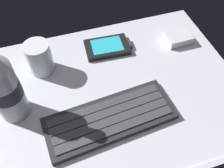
{
  "coord_description": "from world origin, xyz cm",
  "views": [
    {
      "loc": [
        -10.99,
        -34.29,
        49.7
      ],
      "look_at": [
        0.0,
        0.0,
        3.0
      ],
      "focal_mm": 40.24,
      "sensor_mm": 36.0,
      "label": 1
    }
  ],
  "objects": [
    {
      "name": "charger_block",
      "position": [
        23.47,
        11.41,
        1.2
      ],
      "size": [
        7.0,
        5.6,
        2.4
      ],
      "primitive_type": "cube",
      "rotation": [
        0.0,
        0.0,
        -0.0
      ],
      "color": "silver",
      "rests_on": "ground_plane"
    },
    {
      "name": "keyboard",
      "position": [
        -2.88,
        -7.42,
        0.81
      ],
      "size": [
        29.78,
        13.27,
        1.7
      ],
      "color": "#232328",
      "rests_on": "ground_plane"
    },
    {
      "name": "handheld_device",
      "position": [
        3.34,
        14.46,
        0.73
      ],
      "size": [
        13.15,
        8.37,
        1.5
      ],
      "color": "black",
      "rests_on": "ground_plane"
    },
    {
      "name": "water_bottle",
      "position": [
        -22.71,
        1.45,
        9.01
      ],
      "size": [
        6.73,
        6.73,
        20.8
      ],
      "color": "silver",
      "rests_on": "ground_plane"
    },
    {
      "name": "ground_plane",
      "position": [
        0.0,
        -0.23,
        -0.99
      ],
      "size": [
        64.0,
        48.0,
        2.8
      ],
      "color": "silver"
    },
    {
      "name": "juice_cup",
      "position": [
        -15.04,
        12.39,
        3.91
      ],
      "size": [
        6.4,
        6.4,
        8.5
      ],
      "color": "silver",
      "rests_on": "ground_plane"
    }
  ]
}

